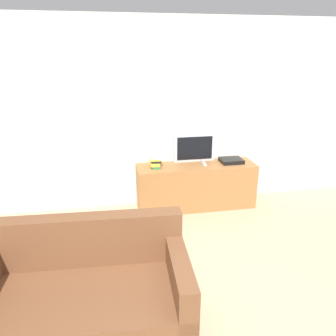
# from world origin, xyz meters

# --- Properties ---
(wall_back) EXTENTS (9.00, 0.06, 2.60)m
(wall_back) POSITION_xyz_m (0.00, 3.03, 1.30)
(wall_back) COLOR silver
(wall_back) RESTS_ON ground_plane
(tv_stand) EXTENTS (1.68, 0.47, 0.64)m
(tv_stand) POSITION_xyz_m (0.46, 2.75, 0.32)
(tv_stand) COLOR #9E6638
(tv_stand) RESTS_ON ground_plane
(television) EXTENTS (0.59, 0.09, 0.41)m
(television) POSITION_xyz_m (0.47, 2.94, 0.84)
(television) COLOR silver
(television) RESTS_ON tv_stand
(couch) EXTENTS (1.65, 0.95, 0.88)m
(couch) POSITION_xyz_m (-1.00, 0.69, 0.30)
(couch) COLOR brown
(couch) RESTS_ON ground_plane
(book_stack) EXTENTS (0.16, 0.22, 0.15)m
(book_stack) POSITION_xyz_m (-0.12, 2.78, 0.71)
(book_stack) COLOR #2D753D
(book_stack) RESTS_ON tv_stand
(remote_on_stand) EXTENTS (0.05, 0.19, 0.02)m
(remote_on_stand) POSITION_xyz_m (0.57, 2.77, 0.65)
(remote_on_stand) COLOR #B7B7B7
(remote_on_stand) RESTS_ON tv_stand
(set_top_box) EXTENTS (0.31, 0.25, 0.06)m
(set_top_box) POSITION_xyz_m (0.98, 2.76, 0.67)
(set_top_box) COLOR black
(set_top_box) RESTS_ON tv_stand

